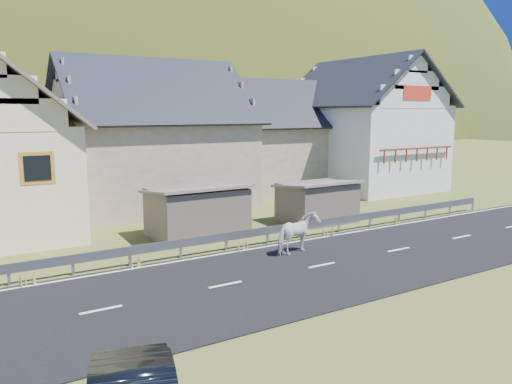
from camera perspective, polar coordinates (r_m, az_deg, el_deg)
ground at (r=18.65m, az=7.52°, el=-8.41°), size 160.00×160.00×0.00m
road at (r=18.64m, az=7.53°, el=-8.35°), size 60.00×7.00×0.04m
lane_markings at (r=18.63m, az=7.53°, el=-8.28°), size 60.00×6.60×0.01m
guardrail at (r=21.37m, az=1.33°, el=-4.48°), size 28.10×0.09×0.75m
shed_left at (r=22.73m, az=-6.78°, el=-2.32°), size 4.30×3.30×2.40m
shed_right at (r=25.70m, az=6.98°, el=-1.22°), size 3.80×2.90×2.20m
house_stone_a at (r=30.56m, az=-11.92°, el=7.16°), size 10.80×9.80×8.90m
house_stone_b at (r=36.86m, az=1.92°, el=7.04°), size 9.80×8.80×8.10m
house_white at (r=38.22m, az=12.07°, el=8.16°), size 8.80×10.80×9.70m
mountain at (r=196.13m, az=-26.41°, el=0.72°), size 440.00×280.00×260.00m
horse at (r=19.88m, az=4.80°, el=-4.72°), size 1.32×2.06×1.61m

